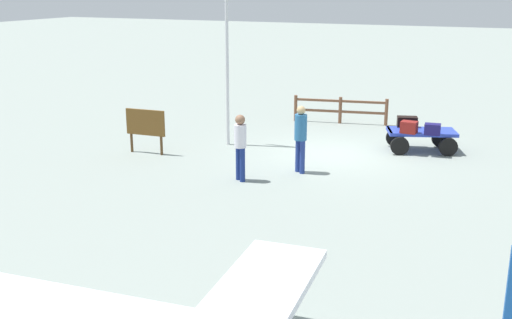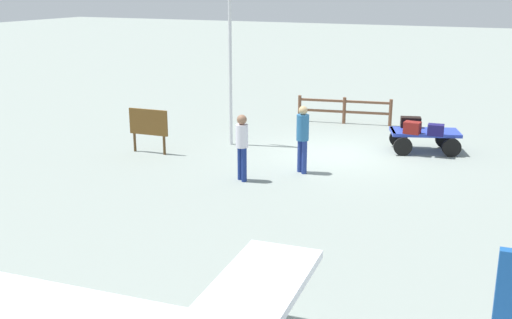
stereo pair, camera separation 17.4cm
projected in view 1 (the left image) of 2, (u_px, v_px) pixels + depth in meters
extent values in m
plane|color=gray|center=(335.00, 154.00, 18.38)|extent=(120.00, 120.00, 0.00)
cube|color=#2A3FB9|center=(422.00, 132.00, 18.58)|extent=(2.22, 1.60, 0.10)
cube|color=#2A3FB9|center=(390.00, 131.00, 18.65)|extent=(0.39, 0.91, 0.10)
cylinder|color=black|center=(400.00, 146.00, 18.23)|extent=(0.56, 0.30, 0.55)
cylinder|color=black|center=(395.00, 138.00, 19.21)|extent=(0.56, 0.30, 0.55)
cylinder|color=black|center=(448.00, 147.00, 18.12)|extent=(0.56, 0.30, 0.55)
cylinder|color=black|center=(441.00, 139.00, 19.11)|extent=(0.56, 0.30, 0.55)
cube|color=#1B1653|center=(432.00, 129.00, 17.97)|extent=(0.48, 0.36, 0.32)
cube|color=black|center=(407.00, 122.00, 18.96)|extent=(0.67, 0.50, 0.32)
cube|color=maroon|center=(409.00, 127.00, 18.17)|extent=(0.49, 0.38, 0.35)
cylinder|color=navy|center=(242.00, 165.00, 15.72)|extent=(0.14, 0.14, 0.89)
cylinder|color=navy|center=(239.00, 163.00, 15.89)|extent=(0.14, 0.14, 0.89)
cylinder|color=silver|center=(240.00, 136.00, 15.60)|extent=(0.44, 0.44, 0.59)
sphere|color=#8A6249|center=(240.00, 120.00, 15.49)|extent=(0.25, 0.25, 0.25)
cylinder|color=navy|center=(302.00, 157.00, 16.41)|extent=(0.14, 0.14, 0.90)
cylinder|color=navy|center=(298.00, 155.00, 16.57)|extent=(0.14, 0.14, 0.90)
cylinder|color=#29659A|center=(301.00, 127.00, 16.27)|extent=(0.46, 0.46, 0.69)
sphere|color=tan|center=(301.00, 110.00, 16.14)|extent=(0.23, 0.23, 0.23)
cylinder|color=silver|center=(227.00, 54.00, 18.72)|extent=(0.10, 0.10, 5.69)
cylinder|color=#4C3319|center=(161.00, 146.00, 18.23)|extent=(0.08, 0.08, 0.56)
cylinder|color=#4C3319|center=(132.00, 143.00, 18.58)|extent=(0.08, 0.08, 0.56)
cube|color=brown|center=(145.00, 122.00, 18.22)|extent=(1.27, 0.13, 0.77)
cylinder|color=brown|center=(386.00, 112.00, 21.98)|extent=(0.12, 0.12, 0.96)
cylinder|color=brown|center=(340.00, 110.00, 22.35)|extent=(0.12, 0.12, 0.96)
cylinder|color=brown|center=(296.00, 108.00, 22.71)|extent=(0.12, 0.12, 0.96)
cube|color=brown|center=(341.00, 101.00, 22.25)|extent=(3.24, 0.66, 0.08)
cube|color=brown|center=(340.00, 112.00, 22.36)|extent=(3.24, 0.66, 0.08)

